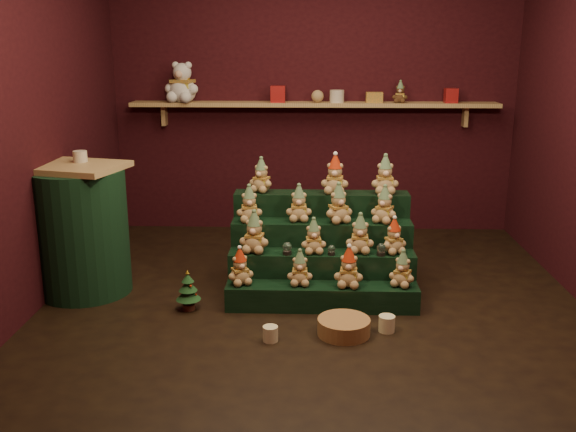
{
  "coord_description": "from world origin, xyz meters",
  "views": [
    {
      "loc": [
        -0.03,
        -4.5,
        1.88
      ],
      "look_at": [
        -0.2,
        0.25,
        0.6
      ],
      "focal_mm": 40.0,
      "sensor_mm": 36.0,
      "label": 1
    }
  ],
  "objects_px": {
    "white_bear": "(182,77)",
    "snow_globe_a": "(287,248)",
    "mini_christmas_tree": "(188,290)",
    "mug_right": "(387,324)",
    "snow_globe_c": "(381,249)",
    "brown_bear": "(400,92)",
    "mug_left": "(270,334)",
    "wicker_basket": "(344,327)",
    "riser_tier_front": "(322,297)",
    "snow_globe_b": "(331,250)",
    "side_table": "(82,230)"
  },
  "relations": [
    {
      "from": "riser_tier_front",
      "to": "snow_globe_c",
      "type": "xyz_separation_m",
      "value": [
        0.44,
        0.16,
        0.32
      ]
    },
    {
      "from": "snow_globe_b",
      "to": "white_bear",
      "type": "height_order",
      "value": "white_bear"
    },
    {
      "from": "mini_christmas_tree",
      "to": "mug_right",
      "type": "relative_size",
      "value": 2.77
    },
    {
      "from": "white_bear",
      "to": "snow_globe_a",
      "type": "bearing_deg",
      "value": -44.68
    },
    {
      "from": "mug_left",
      "to": "snow_globe_b",
      "type": "bearing_deg",
      "value": 59.56
    },
    {
      "from": "snow_globe_a",
      "to": "mini_christmas_tree",
      "type": "bearing_deg",
      "value": -163.0
    },
    {
      "from": "riser_tier_front",
      "to": "side_table",
      "type": "xyz_separation_m",
      "value": [
        -1.84,
        0.28,
        0.41
      ]
    },
    {
      "from": "mini_christmas_tree",
      "to": "side_table",
      "type": "bearing_deg",
      "value": 158.86
    },
    {
      "from": "riser_tier_front",
      "to": "side_table",
      "type": "bearing_deg",
      "value": 171.37
    },
    {
      "from": "snow_globe_a",
      "to": "mug_right",
      "type": "relative_size",
      "value": 0.85
    },
    {
      "from": "snow_globe_b",
      "to": "mug_left",
      "type": "xyz_separation_m",
      "value": [
        -0.41,
        -0.7,
        -0.35
      ]
    },
    {
      "from": "brown_bear",
      "to": "mini_christmas_tree",
      "type": "bearing_deg",
      "value": -118.98
    },
    {
      "from": "mini_christmas_tree",
      "to": "mug_right",
      "type": "distance_m",
      "value": 1.44
    },
    {
      "from": "riser_tier_front",
      "to": "white_bear",
      "type": "bearing_deg",
      "value": 124.35
    },
    {
      "from": "mug_right",
      "to": "snow_globe_b",
      "type": "bearing_deg",
      "value": 124.2
    },
    {
      "from": "mug_left",
      "to": "mug_right",
      "type": "relative_size",
      "value": 0.91
    },
    {
      "from": "snow_globe_c",
      "to": "side_table",
      "type": "bearing_deg",
      "value": 177.01
    },
    {
      "from": "snow_globe_b",
      "to": "wicker_basket",
      "type": "distance_m",
      "value": 0.69
    },
    {
      "from": "riser_tier_front",
      "to": "mini_christmas_tree",
      "type": "height_order",
      "value": "mini_christmas_tree"
    },
    {
      "from": "mug_left",
      "to": "white_bear",
      "type": "height_order",
      "value": "white_bear"
    },
    {
      "from": "snow_globe_c",
      "to": "wicker_basket",
      "type": "distance_m",
      "value": 0.75
    },
    {
      "from": "riser_tier_front",
      "to": "snow_globe_b",
      "type": "distance_m",
      "value": 0.35
    },
    {
      "from": "snow_globe_a",
      "to": "brown_bear",
      "type": "xyz_separation_m",
      "value": [
        1.03,
        1.81,
        1.02
      ]
    },
    {
      "from": "snow_globe_a",
      "to": "mini_christmas_tree",
      "type": "distance_m",
      "value": 0.79
    },
    {
      "from": "snow_globe_c",
      "to": "mini_christmas_tree",
      "type": "xyz_separation_m",
      "value": [
        -1.41,
        -0.22,
        -0.26
      ]
    },
    {
      "from": "riser_tier_front",
      "to": "wicker_basket",
      "type": "height_order",
      "value": "riser_tier_front"
    },
    {
      "from": "snow_globe_a",
      "to": "snow_globe_c",
      "type": "distance_m",
      "value": 0.7
    },
    {
      "from": "snow_globe_b",
      "to": "brown_bear",
      "type": "height_order",
      "value": "brown_bear"
    },
    {
      "from": "mini_christmas_tree",
      "to": "white_bear",
      "type": "bearing_deg",
      "value": 100.55
    },
    {
      "from": "riser_tier_front",
      "to": "mini_christmas_tree",
      "type": "relative_size",
      "value": 4.56
    },
    {
      "from": "side_table",
      "to": "wicker_basket",
      "type": "relative_size",
      "value": 2.87
    },
    {
      "from": "wicker_basket",
      "to": "white_bear",
      "type": "height_order",
      "value": "white_bear"
    },
    {
      "from": "snow_globe_b",
      "to": "wicker_basket",
      "type": "xyz_separation_m",
      "value": [
        0.07,
        -0.59,
        -0.34
      ]
    },
    {
      "from": "mug_left",
      "to": "wicker_basket",
      "type": "bearing_deg",
      "value": 13.25
    },
    {
      "from": "brown_bear",
      "to": "mug_left",
      "type": "bearing_deg",
      "value": -102.25
    },
    {
      "from": "brown_bear",
      "to": "snow_globe_c",
      "type": "bearing_deg",
      "value": -88.79
    },
    {
      "from": "riser_tier_front",
      "to": "snow_globe_a",
      "type": "xyz_separation_m",
      "value": [
        -0.26,
        0.16,
        0.32
      ]
    },
    {
      "from": "snow_globe_c",
      "to": "mini_christmas_tree",
      "type": "height_order",
      "value": "snow_globe_c"
    },
    {
      "from": "riser_tier_front",
      "to": "wicker_basket",
      "type": "xyz_separation_m",
      "value": [
        0.14,
        -0.43,
        -0.03
      ]
    },
    {
      "from": "side_table",
      "to": "mini_christmas_tree",
      "type": "bearing_deg",
      "value": -7.05
    },
    {
      "from": "snow_globe_c",
      "to": "brown_bear",
      "type": "relative_size",
      "value": 0.45
    },
    {
      "from": "mini_christmas_tree",
      "to": "mug_right",
      "type": "height_order",
      "value": "mini_christmas_tree"
    },
    {
      "from": "snow_globe_c",
      "to": "white_bear",
      "type": "distance_m",
      "value": 2.79
    },
    {
      "from": "mug_right",
      "to": "white_bear",
      "type": "height_order",
      "value": "white_bear"
    },
    {
      "from": "snow_globe_b",
      "to": "snow_globe_c",
      "type": "relative_size",
      "value": 0.82
    },
    {
      "from": "wicker_basket",
      "to": "white_bear",
      "type": "distance_m",
      "value": 3.2
    },
    {
      "from": "snow_globe_b",
      "to": "white_bear",
      "type": "xyz_separation_m",
      "value": [
        -1.42,
        1.81,
        1.16
      ]
    },
    {
      "from": "riser_tier_front",
      "to": "mug_left",
      "type": "bearing_deg",
      "value": -122.28
    },
    {
      "from": "riser_tier_front",
      "to": "white_bear",
      "type": "xyz_separation_m",
      "value": [
        -1.35,
        1.97,
        1.47
      ]
    },
    {
      "from": "side_table",
      "to": "snow_globe_b",
      "type": "bearing_deg",
      "value": 10.52
    }
  ]
}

